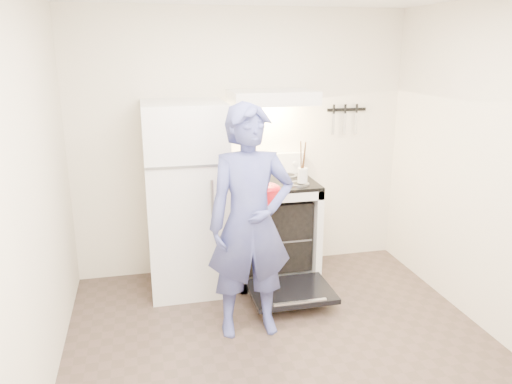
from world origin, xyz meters
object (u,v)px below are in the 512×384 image
stove_body (273,231)px  tea_kettle (251,165)px  person (250,223)px  refrigerator (187,198)px  dutch_oven (264,195)px

stove_body → tea_kettle: size_ratio=3.14×
stove_body → person: (-0.42, -0.90, 0.43)m
refrigerator → dutch_oven: 0.79m
tea_kettle → dutch_oven: (-0.03, -0.61, -0.11)m
stove_body → person: 1.08m
refrigerator → person: person is taller
refrigerator → stove_body: refrigerator is taller
refrigerator → dutch_oven: (0.58, -0.51, 0.14)m
dutch_oven → stove_body: bearing=66.9°
stove_body → person: bearing=-115.2°
tea_kettle → stove_body: bearing=-20.8°
dutch_oven → refrigerator: bearing=138.6°
stove_body → tea_kettle: (-0.20, 0.08, 0.64)m
refrigerator → tea_kettle: (0.61, 0.10, 0.25)m
tea_kettle → dutch_oven: 0.62m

